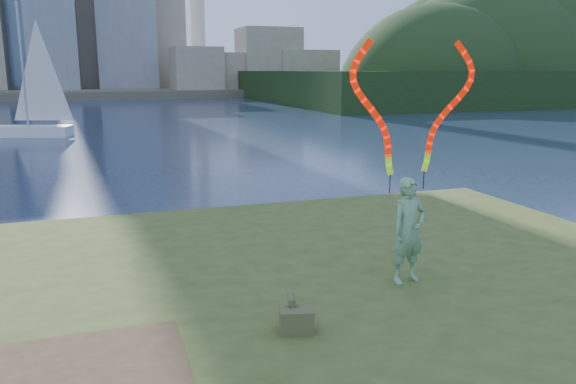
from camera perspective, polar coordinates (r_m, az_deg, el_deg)
name	(u,v)px	position (r m, az deg, el deg)	size (l,w,h in m)	color
ground	(199,319)	(9.83, -9.03, -12.60)	(320.00, 320.00, 0.00)	#19263F
grassy_knoll	(229,367)	(7.67, -6.03, -17.26)	(20.00, 18.00, 0.80)	#39491A
far_shore	(104,91)	(103.89, -18.22, 9.74)	(320.00, 40.00, 1.20)	#4B4637
wooded_hill	(527,97)	(92.00, 23.09, 8.85)	(78.00, 50.00, 63.00)	black
woman_with_ribbons	(409,195)	(8.93, 12.20, -0.35)	(2.05, 0.54, 4.06)	#136A23
canvas_bag	(296,319)	(7.42, 0.83, -12.76)	(0.49, 0.55, 0.41)	#454525
sailboat	(32,114)	(39.06, -24.59, 7.22)	(5.45, 3.05, 8.25)	silver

